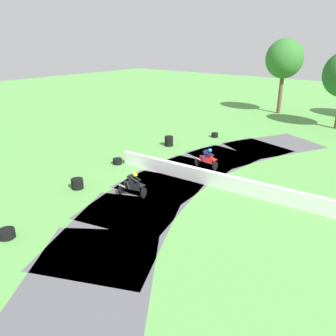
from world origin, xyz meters
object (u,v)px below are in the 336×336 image
at_px(tire_stack_near, 215,135).
at_px(tire_stack_extra_a, 7,234).
at_px(tire_stack_mid_b, 117,161).
at_px(motorcycle_chase_black, 134,185).
at_px(tire_stack_far, 77,184).
at_px(motorcycle_lead_red, 208,159).
at_px(tire_stack_mid_a, 169,141).

bearing_deg(tire_stack_near, tire_stack_extra_a, -85.90).
bearing_deg(tire_stack_extra_a, tire_stack_mid_b, 107.97).
xyz_separation_m(motorcycle_chase_black, tire_stack_far, (-3.30, -1.38, -0.36)).
relative_size(motorcycle_lead_red, tire_stack_far, 2.39).
bearing_deg(tire_stack_far, tire_stack_near, 88.10).
relative_size(motorcycle_lead_red, tire_stack_mid_b, 2.62).
relative_size(tire_stack_mid_b, tire_stack_far, 0.91).
bearing_deg(tire_stack_far, tire_stack_mid_a, 96.26).
bearing_deg(motorcycle_chase_black, tire_stack_mid_b, 146.60).
relative_size(tire_stack_mid_a, tire_stack_extra_a, 1.13).
distance_m(motorcycle_chase_black, tire_stack_mid_a, 9.69).
bearing_deg(motorcycle_chase_black, tire_stack_mid_a, 117.00).
relative_size(motorcycle_chase_black, tire_stack_mid_a, 2.10).
bearing_deg(tire_stack_far, tire_stack_extra_a, -70.07).
height_order(motorcycle_lead_red, motorcycle_chase_black, motorcycle_chase_black).
xyz_separation_m(motorcycle_lead_red, tire_stack_extra_a, (-2.24, -12.93, -0.45)).
bearing_deg(tire_stack_far, motorcycle_chase_black, 22.64).
bearing_deg(motorcycle_lead_red, motorcycle_chase_black, -97.68).
distance_m(motorcycle_lead_red, tire_stack_mid_b, 6.32).
height_order(motorcycle_lead_red, tire_stack_near, motorcycle_lead_red).
bearing_deg(tire_stack_extra_a, motorcycle_lead_red, 80.17).
height_order(motorcycle_lead_red, tire_stack_mid_a, motorcycle_lead_red).
relative_size(tire_stack_mid_b, tire_stack_extra_a, 0.90).
distance_m(motorcycle_chase_black, tire_stack_mid_b, 5.42).
relative_size(tire_stack_mid_a, tire_stack_mid_b, 1.25).
xyz_separation_m(motorcycle_lead_red, tire_stack_mid_a, (-5.24, 2.33, -0.25)).
xyz_separation_m(tire_stack_near, tire_stack_far, (-0.48, -14.59, 0.10)).
xyz_separation_m(tire_stack_near, tire_stack_mid_b, (-1.69, -10.25, 0.00)).
bearing_deg(motorcycle_chase_black, tire_stack_far, -157.36).
bearing_deg(tire_stack_mid_a, motorcycle_chase_black, -63.00).
relative_size(motorcycle_lead_red, tire_stack_near, 2.85).
relative_size(tire_stack_near, tire_stack_extra_a, 0.83).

